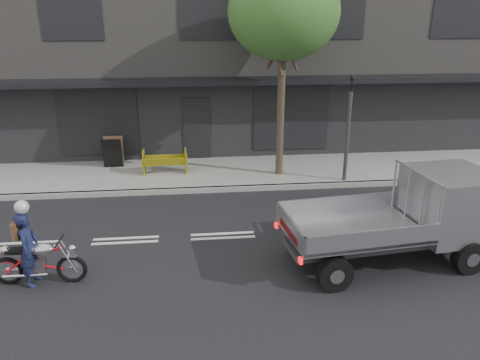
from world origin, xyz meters
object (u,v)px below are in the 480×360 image
construction_barrier (165,163)px  sandwich_board (112,153)px  street_tree (284,13)px  rider (29,249)px  traffic_light_pole (348,135)px  flatbed_ute (432,208)px  motorcycle (39,261)px

construction_barrier → sandwich_board: bearing=152.8°
construction_barrier → street_tree: bearing=-3.8°
rider → construction_barrier: (2.42, 6.20, -0.22)m
construction_barrier → traffic_light_pole: bearing=-10.8°
flatbed_ute → construction_barrier: flatbed_ute is taller
motorcycle → flatbed_ute: bearing=4.0°
motorcycle → construction_barrier: construction_barrier is taller
flatbed_ute → sandwich_board: 10.61m
motorcycle → rider: 0.32m
traffic_light_pole → rider: 9.73m
motorcycle → sandwich_board: sandwich_board is taller
traffic_light_pole → sandwich_board: size_ratio=3.33×
street_tree → rider: (-6.24, -5.95, -4.49)m
traffic_light_pole → rider: (-8.24, -5.10, -0.86)m
traffic_light_pole → motorcycle: (-8.09, -5.10, -1.14)m
motorcycle → flatbed_ute: size_ratio=0.41×
traffic_light_pole → rider: bearing=-148.3°
motorcycle → sandwich_board: size_ratio=1.83×
motorcycle → flatbed_ute: 8.48m
motorcycle → construction_barrier: size_ratio=1.28×
traffic_light_pole → construction_barrier: bearing=169.2°
rider → sandwich_board: bearing=-2.2°
street_tree → rider: 9.72m
street_tree → traffic_light_pole: size_ratio=1.93×
street_tree → traffic_light_pole: street_tree is taller
traffic_light_pole → construction_barrier: 6.02m
street_tree → construction_barrier: size_ratio=4.50×
street_tree → sandwich_board: size_ratio=6.42×
traffic_light_pole → flatbed_ute: (0.36, -4.88, -0.45)m
construction_barrier → sandwich_board: sandwich_board is taller
street_tree → rider: street_tree is taller
flatbed_ute → construction_barrier: 8.63m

